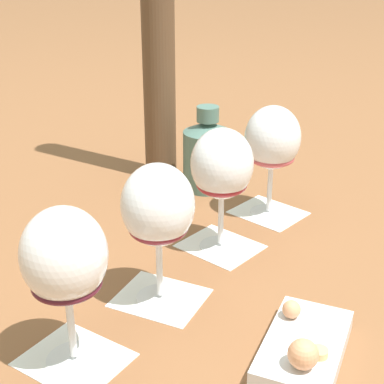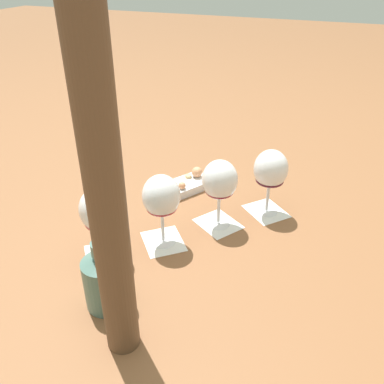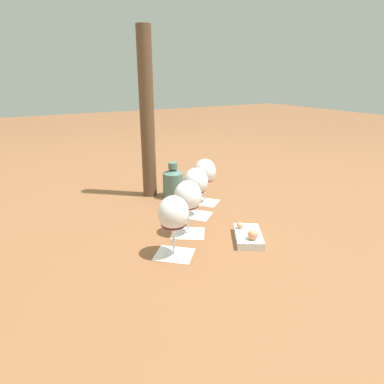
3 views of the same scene
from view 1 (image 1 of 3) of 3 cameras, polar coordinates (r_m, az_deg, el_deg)
ground_plane at (r=0.86m, az=0.35°, el=-7.56°), size 8.00×8.00×0.00m
tasting_card_0 at (r=1.04m, az=7.41°, el=-1.98°), size 0.15×0.15×0.00m
tasting_card_1 at (r=0.92m, az=2.75°, el=-5.24°), size 0.15×0.15×0.00m
tasting_card_2 at (r=0.80m, az=-3.10°, el=-10.19°), size 0.14×0.15×0.00m
tasting_card_3 at (r=0.71m, az=-11.32°, el=-15.60°), size 0.15×0.15×0.00m
wine_glass_0 at (r=0.99m, az=7.81°, el=4.83°), size 0.09×0.09×0.19m
wine_glass_1 at (r=0.87m, az=2.92°, el=2.26°), size 0.09×0.09×0.19m
wine_glass_2 at (r=0.74m, az=-3.32°, el=-1.82°), size 0.09×0.09×0.19m
wine_glass_3 at (r=0.64m, az=-12.25°, el=-6.55°), size 0.09×0.09×0.19m
ceramic_vase at (r=1.11m, az=1.50°, el=3.77°), size 0.09×0.09×0.16m
snack_dish at (r=0.70m, az=10.76°, el=-14.65°), size 0.18×0.15×0.06m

